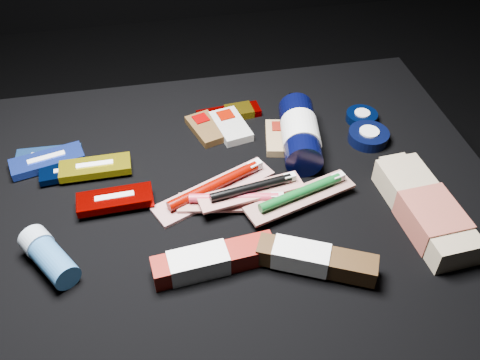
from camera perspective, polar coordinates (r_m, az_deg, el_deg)
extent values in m
plane|color=black|center=(1.29, -0.59, -14.15)|extent=(3.00, 3.00, 0.00)
cube|color=black|center=(1.12, -0.66, -8.65)|extent=(0.98, 0.78, 0.40)
cube|color=#2455A7|center=(1.10, -19.71, 2.39)|extent=(0.12, 0.05, 0.01)
cube|color=silver|center=(1.10, -19.72, 2.43)|extent=(0.06, 0.01, 0.02)
cube|color=#203DBA|center=(1.09, -19.87, 1.95)|extent=(0.14, 0.08, 0.02)
cube|color=silver|center=(1.09, -19.88, 1.99)|extent=(0.07, 0.03, 0.02)
cube|color=black|center=(1.05, -17.63, 0.87)|extent=(0.11, 0.05, 0.01)
cube|color=#B8B8B4|center=(1.05, -17.64, 0.90)|extent=(0.06, 0.01, 0.01)
cube|color=#B7A810|center=(1.04, -15.17, 1.31)|extent=(0.13, 0.05, 0.02)
cube|color=white|center=(1.04, -15.18, 1.35)|extent=(0.07, 0.01, 0.02)
cube|color=#700100|center=(0.96, -13.17, -2.04)|extent=(0.13, 0.05, 0.02)
cube|color=silver|center=(0.96, -13.18, -1.99)|extent=(0.07, 0.01, 0.02)
cube|color=#4C3419|center=(1.11, -3.60, 5.49)|extent=(0.08, 0.11, 0.02)
cube|color=#680000|center=(1.12, -4.19, 6.25)|extent=(0.04, 0.04, 0.02)
cube|color=#AEAFA7|center=(1.11, -1.00, 5.76)|extent=(0.08, 0.12, 0.02)
cube|color=#700B00|center=(1.13, -1.54, 6.62)|extent=(0.04, 0.04, 0.02)
cube|color=#96784E|center=(1.08, 4.25, 4.50)|extent=(0.07, 0.11, 0.02)
cube|color=#61120A|center=(1.10, 4.19, 5.42)|extent=(0.04, 0.04, 0.02)
cube|color=#6A0000|center=(1.15, -1.20, 7.11)|extent=(0.14, 0.05, 0.01)
cube|color=#A48613|center=(1.15, -0.10, 7.34)|extent=(0.06, 0.05, 0.02)
cylinder|color=black|center=(1.05, 6.39, 4.96)|extent=(0.10, 0.19, 0.07)
cylinder|color=silver|center=(1.05, 6.47, 4.84)|extent=(0.09, 0.09, 0.07)
cylinder|color=black|center=(1.13, 5.89, 8.10)|extent=(0.03, 0.03, 0.02)
cube|color=black|center=(1.15, 5.76, 8.48)|extent=(0.02, 0.03, 0.02)
cylinder|color=black|center=(1.16, 12.85, 6.60)|extent=(0.07, 0.07, 0.02)
cylinder|color=silver|center=(1.16, 12.86, 6.65)|extent=(0.03, 0.03, 0.02)
cylinder|color=black|center=(1.11, 13.54, 4.56)|extent=(0.08, 0.08, 0.02)
cylinder|color=silver|center=(1.11, 13.55, 4.62)|extent=(0.04, 0.04, 0.03)
cube|color=tan|center=(0.96, 19.07, -2.96)|extent=(0.10, 0.23, 0.05)
cube|color=#9D4B3D|center=(0.95, 19.80, -3.92)|extent=(0.09, 0.11, 0.05)
cube|color=tan|center=(1.03, 16.02, 1.48)|extent=(0.05, 0.03, 0.03)
cylinder|color=#2C5C8F|center=(0.89, -19.21, -8.32)|extent=(0.08, 0.10, 0.04)
cylinder|color=#95A5B5|center=(0.92, -20.90, -6.18)|extent=(0.06, 0.05, 0.05)
cube|color=silver|center=(0.97, -2.77, -1.15)|extent=(0.24, 0.15, 0.01)
cylinder|color=#630600|center=(0.96, -2.80, -0.57)|extent=(0.18, 0.09, 0.02)
cube|color=silver|center=(1.00, 1.58, 1.56)|extent=(0.03, 0.02, 0.01)
cube|color=#ACA7A1|center=(0.94, -0.67, -2.38)|extent=(0.20, 0.08, 0.01)
cylinder|color=#BE2C43|center=(0.93, -0.67, -1.89)|extent=(0.16, 0.04, 0.02)
cube|color=#BABBB7|center=(0.94, 4.00, -1.79)|extent=(0.02, 0.02, 0.01)
cube|color=#AAA29E|center=(0.95, 6.43, -1.84)|extent=(0.21, 0.11, 0.01)
cylinder|color=#0C4F1C|center=(0.94, 6.48, -1.32)|extent=(0.16, 0.06, 0.02)
cube|color=silver|center=(0.98, 10.40, 0.30)|extent=(0.03, 0.02, 0.01)
cube|color=silver|center=(0.94, 1.18, -1.27)|extent=(0.19, 0.07, 0.01)
cylinder|color=black|center=(0.93, 1.19, -0.79)|extent=(0.15, 0.04, 0.02)
cube|color=white|center=(0.95, 5.30, 0.30)|extent=(0.02, 0.02, 0.01)
cube|color=maroon|center=(0.85, -2.73, -8.53)|extent=(0.20, 0.06, 0.04)
cube|color=silver|center=(0.84, -4.44, -8.84)|extent=(0.10, 0.05, 0.04)
cube|color=#35210E|center=(0.85, 8.15, -8.44)|extent=(0.19, 0.12, 0.03)
cube|color=silver|center=(0.85, 6.52, -8.09)|extent=(0.10, 0.08, 0.04)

